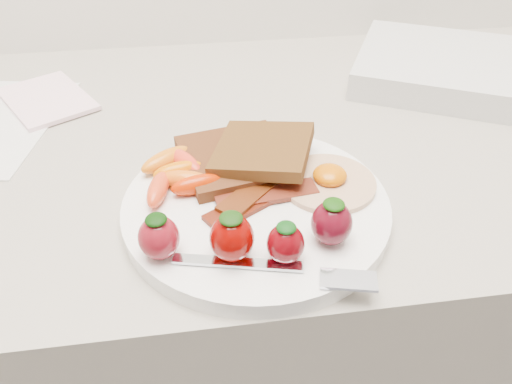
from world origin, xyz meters
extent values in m
cube|color=gray|center=(0.00, 1.70, 0.45)|extent=(2.00, 0.60, 0.90)
cylinder|color=white|center=(0.03, 1.54, 0.91)|extent=(0.27, 0.27, 0.02)
cube|color=black|center=(0.02, 1.60, 0.93)|extent=(0.13, 0.13, 0.01)
cube|color=#311F0B|center=(0.04, 1.59, 0.94)|extent=(0.13, 0.13, 0.02)
cylinder|color=beige|center=(0.11, 1.55, 0.92)|extent=(0.12, 0.12, 0.01)
ellipsoid|color=#CE6101|center=(0.11, 1.55, 0.93)|extent=(0.04, 0.04, 0.02)
cube|color=black|center=(0.02, 1.53, 0.92)|extent=(0.10, 0.08, 0.00)
cube|color=#360903|center=(0.04, 1.54, 0.92)|extent=(0.11, 0.04, 0.00)
cube|color=black|center=(0.03, 1.55, 0.92)|extent=(0.09, 0.09, 0.00)
ellipsoid|color=#E26900|center=(-0.05, 1.58, 0.93)|extent=(0.06, 0.03, 0.02)
ellipsoid|color=orange|center=(-0.04, 1.57, 0.93)|extent=(0.06, 0.03, 0.02)
ellipsoid|color=red|center=(-0.07, 1.55, 0.93)|extent=(0.03, 0.06, 0.02)
ellipsoid|color=red|center=(-0.04, 1.60, 0.93)|extent=(0.05, 0.06, 0.02)
ellipsoid|color=orange|center=(-0.06, 1.61, 0.93)|extent=(0.06, 0.05, 0.02)
ellipsoid|color=#BF2600|center=(-0.03, 1.56, 0.93)|extent=(0.06, 0.03, 0.02)
ellipsoid|color=maroon|center=(-0.06, 1.47, 0.94)|extent=(0.04, 0.04, 0.04)
ellipsoid|color=black|center=(-0.06, 1.47, 0.96)|extent=(0.02, 0.02, 0.01)
ellipsoid|color=#690200|center=(0.00, 1.46, 0.94)|extent=(0.04, 0.04, 0.04)
ellipsoid|color=black|center=(0.00, 1.46, 0.96)|extent=(0.02, 0.02, 0.01)
ellipsoid|color=#550208|center=(0.04, 1.45, 0.94)|extent=(0.03, 0.03, 0.04)
ellipsoid|color=#09390C|center=(0.04, 1.45, 0.96)|extent=(0.02, 0.02, 0.01)
ellipsoid|color=#4C0714|center=(0.09, 1.47, 0.94)|extent=(0.04, 0.04, 0.04)
ellipsoid|color=#0F3A06|center=(0.09, 1.47, 0.96)|extent=(0.02, 0.02, 0.01)
cube|color=silver|center=(0.00, 1.45, 0.92)|extent=(0.11, 0.04, 0.00)
cube|color=silver|center=(0.09, 1.42, 0.92)|extent=(0.05, 0.03, 0.00)
cube|color=#FDD1DF|center=(-0.23, 1.82, 0.91)|extent=(0.16, 0.17, 0.01)
cube|color=silver|center=(0.37, 1.80, 0.92)|extent=(0.36, 0.33, 0.04)
camera|label=1|loc=(-0.03, 1.15, 1.24)|focal=35.00mm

